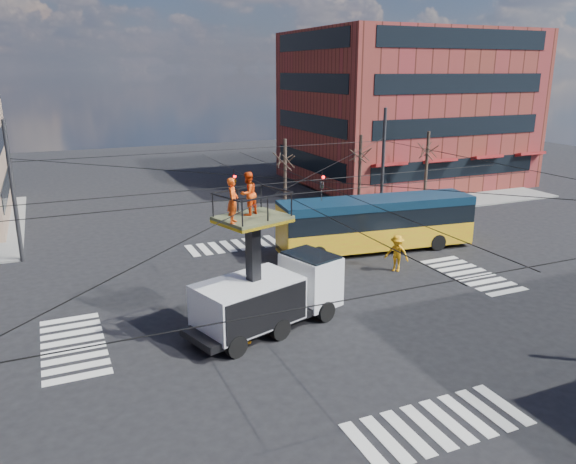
# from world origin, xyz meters

# --- Properties ---
(ground) EXTENTS (120.00, 120.00, 0.00)m
(ground) POSITION_xyz_m (0.00, 0.00, 0.00)
(ground) COLOR black
(ground) RESTS_ON ground
(sidewalk_ne) EXTENTS (18.00, 18.00, 0.12)m
(sidewalk_ne) POSITION_xyz_m (21.00, 21.00, 0.06)
(sidewalk_ne) COLOR slate
(sidewalk_ne) RESTS_ON ground
(crosswalks) EXTENTS (22.40, 22.40, 0.02)m
(crosswalks) POSITION_xyz_m (0.00, 0.00, 0.01)
(crosswalks) COLOR silver
(crosswalks) RESTS_ON ground
(building_ne) EXTENTS (20.06, 16.06, 14.00)m
(building_ne) POSITION_xyz_m (21.98, 23.98, 7.00)
(building_ne) COLOR maroon
(building_ne) RESTS_ON ground
(overhead_network) EXTENTS (24.24, 24.24, 8.00)m
(overhead_network) POSITION_xyz_m (-0.07, 0.40, 4.29)
(overhead_network) COLOR #2D2D30
(overhead_network) RESTS_ON ground
(tree_a) EXTENTS (2.00, 2.00, 6.00)m
(tree_a) POSITION_xyz_m (5.00, 13.50, 4.63)
(tree_a) COLOR #382B21
(tree_a) RESTS_ON ground
(tree_b) EXTENTS (2.00, 2.00, 6.00)m
(tree_b) POSITION_xyz_m (11.00, 13.50, 4.63)
(tree_b) COLOR #382B21
(tree_b) RESTS_ON ground
(tree_c) EXTENTS (2.00, 2.00, 6.00)m
(tree_c) POSITION_xyz_m (17.00, 13.50, 4.63)
(tree_c) COLOR #382B21
(tree_c) RESTS_ON ground
(utility_truck) EXTENTS (7.37, 4.34, 6.73)m
(utility_truck) POSITION_xyz_m (-2.23, -1.56, 2.15)
(utility_truck) COLOR black
(utility_truck) RESTS_ON ground
(city_bus) EXTENTS (12.11, 3.93, 3.20)m
(city_bus) POSITION_xyz_m (7.61, 5.74, 1.72)
(city_bus) COLOR yellow
(city_bus) RESTS_ON ground
(traffic_cone) EXTENTS (0.36, 0.36, 0.64)m
(traffic_cone) POSITION_xyz_m (-5.26, -1.53, 0.32)
(traffic_cone) COLOR #EB3C09
(traffic_cone) RESTS_ON ground
(worker_ground) EXTENTS (0.72, 1.15, 1.82)m
(worker_ground) POSITION_xyz_m (-3.68, -2.56, 0.91)
(worker_ground) COLOR orange
(worker_ground) RESTS_ON ground
(flagger) EXTENTS (1.40, 1.48, 2.01)m
(flagger) POSITION_xyz_m (6.66, 2.11, 1.01)
(flagger) COLOR orange
(flagger) RESTS_ON ground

